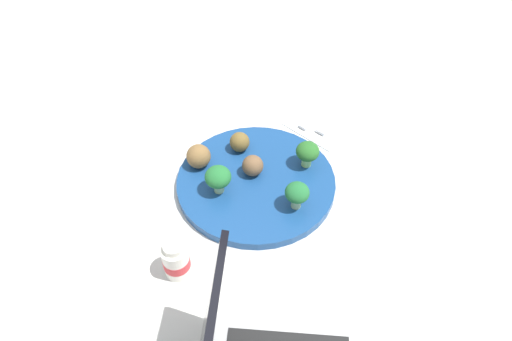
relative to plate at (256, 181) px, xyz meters
The scene contains 12 objects.
ground_plane 0.01m from the plate, ahead, with size 4.00×4.00×0.00m, color beige.
plate is the anchor object (origin of this frame).
broccoli_floret_far_rim 0.08m from the plate, 22.24° to the right, with size 0.04×0.04×0.05m.
broccoli_floret_front_left 0.10m from the plate, 90.90° to the left, with size 0.04×0.04×0.05m.
broccoli_floret_back_right 0.10m from the plate, 154.13° to the left, with size 0.04×0.04×0.05m.
meatball_far_rim 0.03m from the plate, 112.43° to the right, with size 0.04×0.04×0.04m, color brown.
meatball_back_left 0.09m from the plate, 114.47° to the right, with size 0.04×0.04×0.04m, color brown.
meatball_center 0.11m from the plate, 64.60° to the right, with size 0.04×0.04×0.04m, color brown.
napkin 0.24m from the plate, behind, with size 0.17×0.12×0.01m, color white.
fork 0.24m from the plate, behind, with size 0.12×0.02×0.01m.
knife 0.24m from the plate, behind, with size 0.15×0.02×0.01m.
yogurt_bottle 0.21m from the plate, 10.05° to the left, with size 0.04×0.04×0.07m.
Camera 1 is at (0.38, 0.36, 0.58)m, focal length 30.57 mm.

